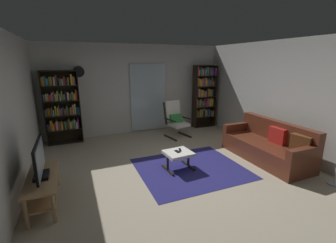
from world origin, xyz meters
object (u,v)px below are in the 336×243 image
at_px(tv_stand, 43,186).
at_px(bookshelf_near_sofa, 204,94).
at_px(wall_clock, 79,72).
at_px(leather_sofa, 268,146).
at_px(lounge_armchair, 176,118).
at_px(bookshelf_near_tv, 62,106).
at_px(tv_remote, 180,150).
at_px(television, 39,161).
at_px(ottoman, 178,155).
at_px(cell_phone, 177,151).

xyz_separation_m(tv_stand, bookshelf_near_sofa, (4.51, 2.86, 0.79)).
bearing_deg(wall_clock, bookshelf_near_sofa, -2.94).
bearing_deg(tv_stand, bookshelf_near_sofa, 32.38).
bearing_deg(leather_sofa, lounge_armchair, 117.70).
bearing_deg(tv_stand, wall_clock, 75.96).
bearing_deg(bookshelf_near_sofa, bookshelf_near_tv, 179.87).
height_order(tv_stand, tv_remote, tv_stand).
bearing_deg(television, bookshelf_near_sofa, 32.42).
xyz_separation_m(lounge_armchair, tv_remote, (-0.77, -1.90, -0.16)).
relative_size(bookshelf_near_tv, ottoman, 3.42).
bearing_deg(tv_remote, wall_clock, 139.88).
height_order(ottoman, wall_clock, wall_clock).
height_order(bookshelf_near_sofa, cell_phone, bookshelf_near_sofa).
bearing_deg(leather_sofa, wall_clock, 139.77).
xyz_separation_m(tv_remote, wall_clock, (-1.69, 2.70, 1.47)).
bearing_deg(ottoman, tv_stand, -173.24).
distance_m(tv_stand, bookshelf_near_tv, 2.97).
xyz_separation_m(leather_sofa, cell_phone, (-2.05, 0.34, 0.07)).
relative_size(bookshelf_near_tv, wall_clock, 6.56).
height_order(television, bookshelf_near_sofa, bookshelf_near_sofa).
relative_size(bookshelf_near_tv, bookshelf_near_sofa, 0.95).
relative_size(bookshelf_near_tv, leather_sofa, 0.95).
height_order(bookshelf_near_tv, tv_remote, bookshelf_near_tv).
bearing_deg(tv_remote, bookshelf_near_tv, 148.69).
bearing_deg(television, tv_remote, 8.17).
bearing_deg(lounge_armchair, tv_stand, -145.10).
xyz_separation_m(bookshelf_near_tv, lounge_armchair, (2.94, -0.62, -0.47)).
height_order(bookshelf_near_tv, cell_phone, bookshelf_near_tv).
bearing_deg(bookshelf_near_sofa, tv_stand, -147.62).
xyz_separation_m(bookshelf_near_tv, wall_clock, (0.49, 0.18, 0.84)).
height_order(tv_stand, television, television).
bearing_deg(television, bookshelf_near_tv, 84.54).
bearing_deg(television, leather_sofa, -0.48).
distance_m(leather_sofa, wall_clock, 5.03).
xyz_separation_m(lounge_armchair, wall_clock, (-2.45, 0.81, 1.32)).
relative_size(lounge_armchair, cell_phone, 7.30).
xyz_separation_m(bookshelf_near_tv, tv_remote, (2.18, -2.52, -0.63)).
relative_size(tv_stand, wall_clock, 3.97).
bearing_deg(wall_clock, leather_sofa, -40.23).
bearing_deg(wall_clock, tv_stand, -104.04).
relative_size(bookshelf_near_sofa, leather_sofa, 1.00).
xyz_separation_m(cell_phone, wall_clock, (-1.61, 2.75, 1.48)).
height_order(cell_phone, wall_clock, wall_clock).
distance_m(bookshelf_near_sofa, cell_phone, 3.41).
bearing_deg(bookshelf_near_sofa, tv_remote, -129.32).
distance_m(television, tv_remote, 2.50).
bearing_deg(tv_stand, bookshelf_near_tv, 84.49).
xyz_separation_m(bookshelf_near_sofa, ottoman, (-2.12, -2.58, -0.79)).
relative_size(leather_sofa, cell_phone, 14.25).
xyz_separation_m(tv_remote, cell_phone, (-0.08, -0.05, -0.00)).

